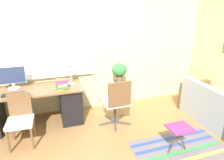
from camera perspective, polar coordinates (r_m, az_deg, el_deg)
ground_plane at (r=4.02m, az=-7.27°, el=-12.73°), size 14.00×14.00×0.00m
wall_back_with_window at (r=4.27m, az=-10.59°, el=8.63°), size 9.00×0.12×2.70m
wall_right_with_picture at (r=4.96m, az=28.20°, el=8.14°), size 0.08×9.00×2.70m
desk at (r=4.12m, az=-21.92°, el=-6.99°), size 1.93×0.73×0.74m
monitor at (r=4.10m, az=-26.59°, el=0.67°), size 0.47×0.21×0.42m
keyboard at (r=3.85m, az=-26.38°, el=-3.72°), size 0.37×0.14×0.02m
mouse at (r=3.80m, az=-22.71°, el=-3.30°), size 0.04×0.07×0.04m
desk_lamp at (r=3.93m, az=-11.89°, el=3.11°), size 0.15×0.15×0.43m
book_stack at (r=3.79m, az=-14.16°, el=-1.24°), size 0.23×0.19×0.19m
desk_chair_wooden at (r=3.63m, az=-24.76°, el=-9.91°), size 0.42×0.43×0.85m
office_chair_swivel at (r=3.78m, az=1.26°, el=-6.15°), size 0.59×0.61×0.94m
couch_loveseat at (r=4.51m, az=26.90°, el=-7.08°), size 0.76×1.35×0.78m
plant_stand at (r=4.41m, az=2.05°, el=-1.50°), size 0.22×0.22×0.66m
potted_plant at (r=4.30m, az=2.10°, el=2.70°), size 0.32×0.32×0.40m
floor_rug_striped at (r=3.60m, az=18.70°, el=-17.93°), size 1.52×0.82×0.01m
folding_stool at (r=3.30m, az=18.73°, el=-13.37°), size 0.36×0.31×0.45m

